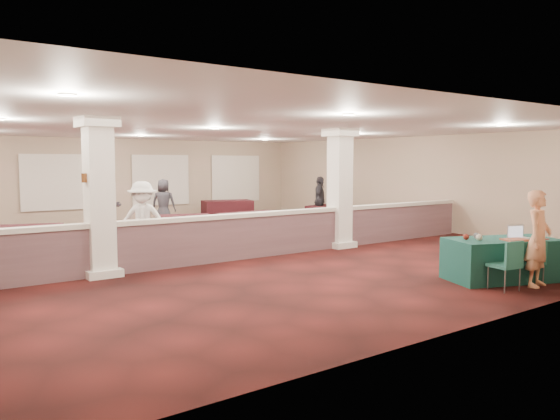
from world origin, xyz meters
TOP-DOWN VIEW (x-y plane):
  - ground at (0.00, 0.00)m, footprint 16.00×16.00m
  - wall_back at (0.00, 8.00)m, footprint 16.00×0.04m
  - wall_front at (0.00, -8.00)m, footprint 16.00×0.04m
  - wall_right at (8.00, 0.00)m, footprint 0.04×16.00m
  - ceiling at (0.00, 0.00)m, footprint 16.00×16.00m
  - partition_wall at (0.00, -1.50)m, footprint 15.60×0.28m
  - column_left at (-3.50, -1.50)m, footprint 0.72×0.72m
  - column_right at (3.00, -1.50)m, footprint 0.72×0.72m
  - sconce_left at (-3.78, -1.50)m, footprint 0.12×0.12m
  - sconce_right at (-3.22, -1.50)m, footprint 0.12×0.12m
  - near_table at (2.74, -6.50)m, footprint 2.37×1.76m
  - conf_chair_main at (2.84, -7.08)m, footprint 0.49×0.49m
  - conf_chair_side at (1.98, -7.09)m, footprint 0.52×0.52m
  - woman at (2.76, -7.20)m, footprint 0.72×0.56m
  - far_table_front_left at (-4.07, 2.58)m, footprint 1.89×1.36m
  - far_table_front_center at (2.00, 1.40)m, footprint 1.95×1.00m
  - far_table_front_right at (6.50, 3.00)m, footprint 1.90×1.29m
  - far_table_back_center at (0.70, 3.20)m, footprint 1.76×1.24m
  - far_table_back_right at (4.13, 6.37)m, footprint 2.11×1.41m
  - attendee_a at (-1.50, 4.00)m, footprint 0.98×0.68m
  - attendee_b at (-2.00, 0.00)m, footprint 1.30×1.05m
  - attendee_c at (6.07, 2.95)m, footprint 1.12×1.07m
  - attendee_d at (1.05, 5.62)m, footprint 0.95×0.87m
  - laptop_base at (3.04, -6.67)m, footprint 0.44×0.37m
  - laptop_screen at (3.08, -6.55)m, footprint 0.35×0.15m
  - screen_glow at (3.08, -6.56)m, footprint 0.31×0.13m
  - knitting at (2.70, -6.78)m, footprint 0.54×0.47m
  - yarn_cream at (2.13, -6.38)m, footprint 0.12×0.12m
  - yarn_red at (2.03, -6.16)m, footprint 0.11×0.11m
  - yarn_grey at (2.32, -6.19)m, footprint 0.12×0.12m
  - scissors at (3.31, -7.06)m, footprint 0.14×0.08m

SIDE VIEW (x-z plane):
  - ground at x=0.00m, z-range 0.00..0.00m
  - far_table_back_center at x=0.70m, z-range 0.00..0.65m
  - far_table_front_left at x=-4.07m, z-range 0.00..0.69m
  - far_table_front_right at x=6.50m, z-range 0.00..0.71m
  - far_table_front_center at x=2.00m, z-range 0.00..0.79m
  - far_table_back_right at x=4.13m, z-range 0.00..0.79m
  - near_table at x=2.74m, z-range 0.00..0.82m
  - conf_chair_main at x=2.84m, z-range 0.08..0.91m
  - conf_chair_side at x=1.98m, z-range 0.08..0.99m
  - partition_wall at x=0.00m, z-range 0.02..1.12m
  - scissors at x=3.31m, z-range 0.82..0.83m
  - laptop_base at x=3.04m, z-range 0.82..0.84m
  - knitting at x=2.70m, z-range 0.82..0.85m
  - attendee_d at x=1.05m, z-range 0.00..1.72m
  - yarn_red at x=2.03m, z-range 0.82..0.93m
  - yarn_grey at x=2.32m, z-range 0.82..0.93m
  - yarn_cream at x=2.13m, z-range 0.82..0.94m
  - attendee_c at x=6.07m, z-range 0.00..1.79m
  - woman at x=2.76m, z-range 0.00..1.80m
  - attendee_b at x=-2.00m, z-range 0.00..1.85m
  - attendee_a at x=-1.50m, z-range 0.00..1.87m
  - screen_glow at x=3.08m, z-range 0.84..1.05m
  - laptop_screen at x=3.08m, z-range 0.84..1.08m
  - wall_back at x=0.00m, z-range 0.00..3.20m
  - wall_front at x=0.00m, z-range 0.00..3.20m
  - wall_right at x=8.00m, z-range 0.00..3.20m
  - column_left at x=-3.50m, z-range 0.04..3.24m
  - column_right at x=3.00m, z-range 0.04..3.24m
  - sconce_left at x=-3.78m, z-range 1.91..2.09m
  - sconce_right at x=-3.22m, z-range 1.91..2.09m
  - ceiling at x=0.00m, z-range 3.19..3.21m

